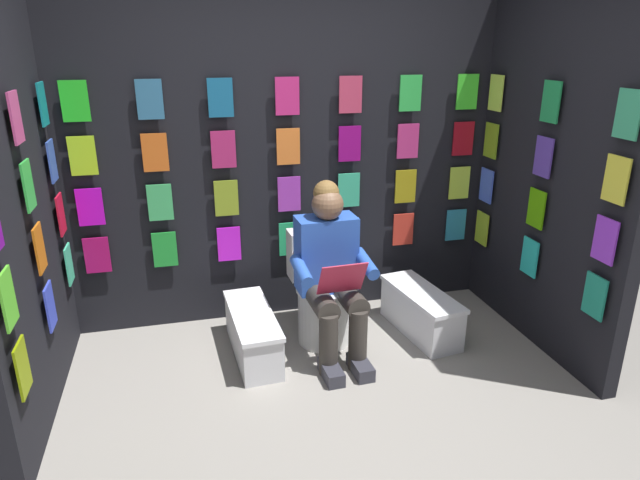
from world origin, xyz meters
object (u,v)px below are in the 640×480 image
(toilet, at_px, (322,295))
(comic_longbox_far, at_px, (421,312))
(comic_longbox_near, at_px, (253,333))
(person_reading, at_px, (331,272))

(toilet, relative_size, comic_longbox_far, 0.97)
(comic_longbox_near, bearing_deg, comic_longbox_far, 177.21)
(comic_longbox_far, bearing_deg, person_reading, -0.38)
(person_reading, bearing_deg, comic_longbox_near, -11.73)
(person_reading, distance_m, comic_longbox_near, 0.69)
(comic_longbox_far, bearing_deg, toilet, -18.29)
(toilet, distance_m, comic_longbox_far, 0.75)
(comic_longbox_near, xyz_separation_m, comic_longbox_far, (-1.24, -0.01, 0.01))
(toilet, height_order, comic_longbox_near, toilet)
(comic_longbox_near, relative_size, comic_longbox_far, 1.03)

